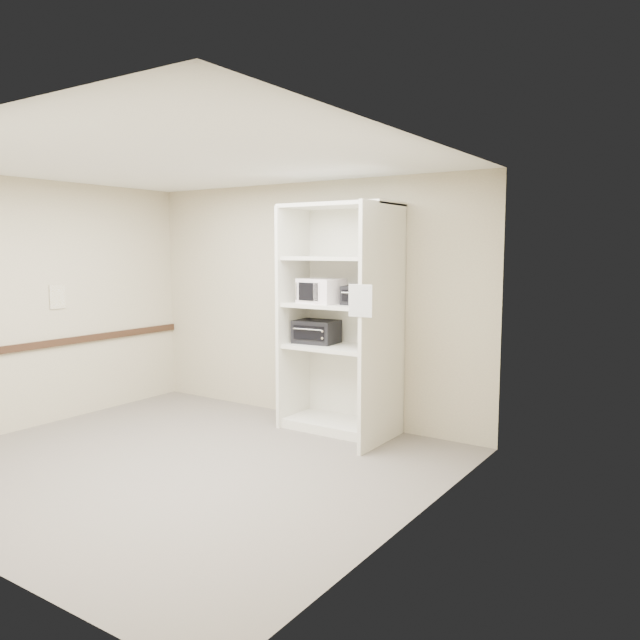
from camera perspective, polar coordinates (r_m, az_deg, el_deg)
The scene contains 12 objects.
floor at distance 5.96m, azimuth -12.40°, elevation -12.72°, with size 4.50×4.00×0.01m, color #645E55.
ceiling at distance 5.68m, azimuth -13.08°, elevation 13.96°, with size 4.50×4.00×0.01m, color white.
wall_back at distance 7.18m, azimuth -1.09°, elevation 1.73°, with size 4.50×0.02×2.70m, color tan.
wall_left at distance 7.45m, azimuth -24.74°, elevation 1.31°, with size 0.02×4.00×2.70m, color tan.
wall_right at distance 4.33m, azimuth 8.27°, elevation -1.48°, with size 0.02×4.00×2.70m, color tan.
shelving_unit at distance 6.59m, azimuth 2.19°, elevation -0.61°, with size 1.24×0.92×2.42m.
microwave at distance 6.65m, azimuth 0.11°, elevation 2.67°, with size 0.44×0.33×0.26m, color white.
toaster_oven_upper at distance 6.48m, azimuth 3.66°, elevation 2.25°, with size 0.34×0.26×0.20m, color black.
toaster_oven_lower at distance 6.84m, azimuth -0.31°, elevation -1.07°, with size 0.45×0.34×0.25m, color black.
paper_sign at distance 5.73m, azimuth 3.71°, elevation 1.77°, with size 0.23×0.01×0.30m, color white.
chair_rail at distance 7.48m, azimuth -24.49°, elevation -2.13°, with size 0.04×3.98×0.08m, color black.
wall_poster at distance 7.59m, azimuth -22.88°, elevation 1.97°, with size 0.01×0.19×0.27m, color white.
Camera 1 is at (4.09, -3.87, 1.94)m, focal length 35.00 mm.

